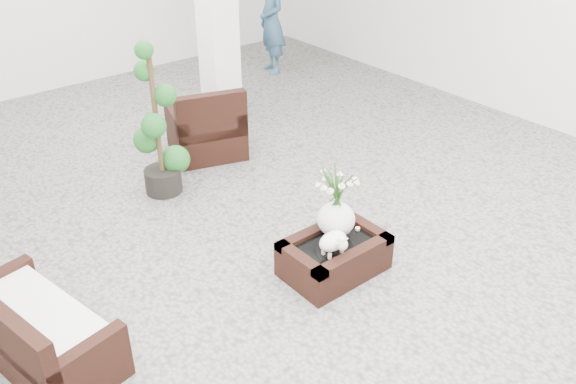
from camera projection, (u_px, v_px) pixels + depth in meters
ground at (282, 243)px, 5.91m from camera, size 11.00×11.00×0.00m
coffee_table at (334, 257)px, 5.45m from camera, size 0.90×0.60×0.31m
sheep_figurine at (333, 243)px, 5.18m from camera, size 0.28×0.23×0.21m
planter_narcissus at (337, 196)px, 5.29m from camera, size 0.44×0.44×0.80m
tealight at (358, 228)px, 5.54m from camera, size 0.04×0.04×0.03m
armchair at (205, 119)px, 7.38m from camera, size 1.04×1.01×0.89m
loveseat at (38, 321)px, 4.45m from camera, size 0.88×1.42×0.70m
topiary at (156, 121)px, 6.35m from camera, size 0.45×0.45×1.68m
shopper at (272, 21)px, 9.79m from camera, size 0.55×0.70×1.68m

